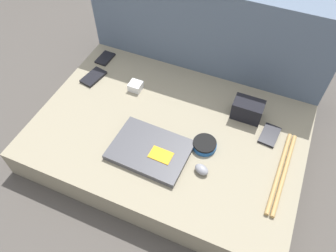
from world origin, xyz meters
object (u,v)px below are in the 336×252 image
at_px(computer_mouse, 202,170).
at_px(phone_small, 270,135).
at_px(speaker_puck, 205,145).
at_px(phone_silver, 105,58).
at_px(phone_black, 93,77).
at_px(charger_brick, 136,86).
at_px(laptop, 150,150).
at_px(camera_pouch, 248,110).

distance_m(computer_mouse, phone_small, 0.35).
relative_size(speaker_puck, phone_silver, 0.97).
bearing_deg(speaker_puck, phone_black, 164.72).
distance_m(computer_mouse, phone_black, 0.72).
xyz_separation_m(phone_small, charger_brick, (-0.64, 0.03, 0.01)).
xyz_separation_m(laptop, speaker_puck, (0.19, 0.11, 0.00)).
xyz_separation_m(phone_black, phone_small, (0.87, -0.01, -0.00)).
height_order(laptop, phone_black, laptop).
distance_m(phone_small, camera_pouch, 0.14).
bearing_deg(phone_black, camera_pouch, 14.70).
bearing_deg(phone_black, speaker_puck, -4.85).
xyz_separation_m(phone_black, charger_brick, (0.22, 0.01, 0.01)).
bearing_deg(computer_mouse, phone_black, 175.63).
bearing_deg(phone_silver, speaker_puck, -23.74).
bearing_deg(charger_brick, phone_small, -2.25).
distance_m(laptop, charger_brick, 0.37).
bearing_deg(camera_pouch, charger_brick, -175.42).
distance_m(phone_silver, phone_black, 0.15).
distance_m(laptop, camera_pouch, 0.46).
xyz_separation_m(phone_silver, camera_pouch, (0.77, -0.09, 0.04)).
distance_m(speaker_puck, phone_silver, 0.73).
relative_size(phone_silver, phone_small, 0.87).
bearing_deg(speaker_puck, laptop, -150.34).
bearing_deg(laptop, computer_mouse, 0.32).
bearing_deg(charger_brick, camera_pouch, 4.58).
height_order(speaker_puck, phone_silver, speaker_puck).
bearing_deg(phone_silver, laptop, -40.73).
relative_size(laptop, phone_silver, 3.08).
distance_m(phone_black, charger_brick, 0.22).
bearing_deg(phone_silver, camera_pouch, -4.40).
height_order(computer_mouse, phone_black, computer_mouse).
bearing_deg(camera_pouch, phone_black, -175.73).
relative_size(laptop, charger_brick, 5.43).
height_order(laptop, phone_small, laptop).
bearing_deg(computer_mouse, laptop, -162.40).
relative_size(speaker_puck, phone_black, 0.75).
bearing_deg(laptop, phone_small, 34.43).
height_order(phone_silver, charger_brick, charger_brick).
relative_size(phone_black, charger_brick, 2.29).
height_order(laptop, charger_brick, charger_brick).
height_order(camera_pouch, charger_brick, camera_pouch).
xyz_separation_m(speaker_puck, camera_pouch, (0.11, 0.23, 0.03)).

